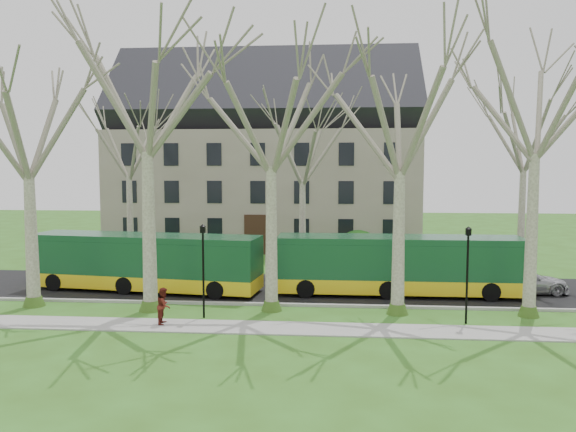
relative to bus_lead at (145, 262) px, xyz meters
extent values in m
plane|color=#325B1A|center=(10.55, -4.24, -1.69)|extent=(120.00, 120.00, 0.00)
cube|color=gray|center=(10.55, -6.74, -1.66)|extent=(70.00, 2.00, 0.06)
cube|color=black|center=(10.55, 1.26, -1.66)|extent=(80.00, 8.00, 0.06)
cube|color=#A5A39E|center=(10.55, -2.74, -1.62)|extent=(80.00, 0.25, 0.14)
cube|color=gray|center=(4.55, 19.76, 3.31)|extent=(26.00, 12.00, 10.00)
cylinder|color=black|center=(4.55, -5.24, 0.31)|extent=(0.10, 0.10, 4.00)
cube|color=black|center=(4.55, -5.24, 2.46)|extent=(0.22, 0.22, 0.30)
cylinder|color=black|center=(16.55, -5.24, 0.31)|extent=(0.10, 0.10, 4.00)
cube|color=black|center=(16.55, -5.24, 2.46)|extent=(0.22, 0.22, 0.30)
ellipsoid|color=#164F16|center=(-5.45, 7.76, -0.69)|extent=(2.60, 2.60, 2.00)
ellipsoid|color=#164F16|center=(0.55, 7.76, -0.69)|extent=(2.60, 2.60, 2.00)
ellipsoid|color=#164F16|center=(14.55, 7.76, -0.69)|extent=(2.60, 2.60, 2.00)
ellipsoid|color=#164F16|center=(20.55, 7.76, -0.69)|extent=(2.60, 2.60, 2.00)
ellipsoid|color=#164F16|center=(-7.45, 13.76, -0.69)|extent=(2.60, 2.60, 2.00)
ellipsoid|color=#164F16|center=(12.55, 13.76, -0.69)|extent=(2.60, 2.60, 2.00)
imported|color=#BBBBC0|center=(21.04, 0.95, -0.93)|extent=(4.98, 2.40, 1.40)
imported|color=#5B1B14|center=(3.05, -6.54, -0.82)|extent=(0.65, 0.82, 1.62)
camera|label=1|loc=(10.55, -30.55, 5.39)|focal=35.00mm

